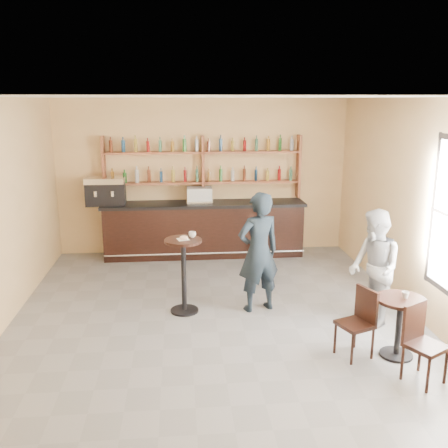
{
  "coord_description": "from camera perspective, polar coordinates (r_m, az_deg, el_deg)",
  "views": [
    {
      "loc": [
        -0.5,
        -6.84,
        3.17
      ],
      "look_at": [
        0.2,
        0.8,
        1.25
      ],
      "focal_mm": 40.0,
      "sensor_mm": 36.0,
      "label": 1
    }
  ],
  "objects": [
    {
      "name": "floor",
      "position": [
        7.55,
        -0.98,
        -10.77
      ],
      "size": [
        7.0,
        7.0,
        0.0
      ],
      "primitive_type": "plane",
      "color": "slate",
      "rests_on": "ground"
    },
    {
      "name": "ceiling",
      "position": [
        6.85,
        -1.09,
        14.3
      ],
      "size": [
        7.0,
        7.0,
        0.0
      ],
      "primitive_type": "plane",
      "rotation": [
        3.14,
        0.0,
        0.0
      ],
      "color": "white",
      "rests_on": "wall_back"
    },
    {
      "name": "wall_back",
      "position": [
        10.47,
        -2.45,
        5.42
      ],
      "size": [
        7.0,
        0.0,
        7.0
      ],
      "primitive_type": "plane",
      "rotation": [
        1.57,
        0.0,
        0.0
      ],
      "color": "#F1C588",
      "rests_on": "floor"
    },
    {
      "name": "wall_front",
      "position": [
        3.72,
        3.01,
        -10.95
      ],
      "size": [
        7.0,
        0.0,
        7.0
      ],
      "primitive_type": "plane",
      "rotation": [
        -1.57,
        0.0,
        0.0
      ],
      "color": "#F1C588",
      "rests_on": "floor"
    },
    {
      "name": "wall_right",
      "position": [
        7.84,
        21.42,
        1.52
      ],
      "size": [
        0.0,
        7.0,
        7.0
      ],
      "primitive_type": "plane",
      "rotation": [
        1.57,
        0.0,
        -1.57
      ],
      "color": "#F1C588",
      "rests_on": "floor"
    },
    {
      "name": "shelf_unit",
      "position": [
        10.31,
        -2.42,
        6.47
      ],
      "size": [
        4.0,
        0.26,
        1.4
      ],
      "primitive_type": null,
      "color": "brown",
      "rests_on": "wall_back"
    },
    {
      "name": "liquor_bottles",
      "position": [
        10.29,
        -2.43,
        7.41
      ],
      "size": [
        3.68,
        0.1,
        1.0
      ],
      "primitive_type": null,
      "color": "#8C5919",
      "rests_on": "shelf_unit"
    },
    {
      "name": "bar_counter",
      "position": [
        10.33,
        -2.3,
        -0.58
      ],
      "size": [
        4.14,
        0.81,
        1.12
      ],
      "primitive_type": null,
      "color": "black",
      "rests_on": "floor"
    },
    {
      "name": "espresso_machine",
      "position": [
        10.25,
        -13.36,
        3.7
      ],
      "size": [
        0.78,
        0.52,
        0.55
      ],
      "primitive_type": null,
      "rotation": [
        0.0,
        0.0,
        0.03
      ],
      "color": "black",
      "rests_on": "bar_counter"
    },
    {
      "name": "pastry_case",
      "position": [
        10.17,
        -2.83,
        3.32
      ],
      "size": [
        0.58,
        0.49,
        0.31
      ],
      "primitive_type": null,
      "rotation": [
        0.0,
        0.0,
        -0.15
      ],
      "color": "silver",
      "rests_on": "bar_counter"
    },
    {
      "name": "pedestal_table",
      "position": [
        7.6,
        -4.61,
        -5.94
      ],
      "size": [
        0.57,
        0.57,
        1.15
      ],
      "primitive_type": null,
      "rotation": [
        0.0,
        0.0,
        -0.01
      ],
      "color": "black",
      "rests_on": "floor"
    },
    {
      "name": "napkin",
      "position": [
        7.43,
        -4.7,
        -1.75
      ],
      "size": [
        0.2,
        0.2,
        0.0
      ],
      "primitive_type": "cube",
      "rotation": [
        0.0,
        0.0,
        0.26
      ],
      "color": "white",
      "rests_on": "pedestal_table"
    },
    {
      "name": "donut",
      "position": [
        7.41,
        -4.63,
        -1.58
      ],
      "size": [
        0.15,
        0.15,
        0.04
      ],
      "primitive_type": "torus",
      "rotation": [
        0.0,
        0.0,
        -0.24
      ],
      "color": "#E08952",
      "rests_on": "napkin"
    },
    {
      "name": "cup_pedestal",
      "position": [
        7.51,
        -3.65,
        -1.21
      ],
      "size": [
        0.12,
        0.12,
        0.09
      ],
      "primitive_type": "imported",
      "rotation": [
        0.0,
        0.0,
        -0.1
      ],
      "color": "white",
      "rests_on": "pedestal_table"
    },
    {
      "name": "man_main",
      "position": [
        7.56,
        3.96,
        -3.24
      ],
      "size": [
        0.78,
        0.63,
        1.85
      ],
      "primitive_type": "imported",
      "rotation": [
        0.0,
        0.0,
        3.45
      ],
      "color": "black",
      "rests_on": "floor"
    },
    {
      "name": "cafe_table",
      "position": [
        6.76,
        19.32,
        -11.09
      ],
      "size": [
        0.82,
        0.82,
        0.78
      ],
      "primitive_type": null,
      "rotation": [
        0.0,
        0.0,
        0.43
      ],
      "color": "black",
      "rests_on": "floor"
    },
    {
      "name": "cup_cafe",
      "position": [
        6.61,
        20.02,
        -7.63
      ],
      "size": [
        0.12,
        0.12,
        0.08
      ],
      "primitive_type": "imported",
      "rotation": [
        0.0,
        0.0,
        0.38
      ],
      "color": "white",
      "rests_on": "cafe_table"
    },
    {
      "name": "chair_west",
      "position": [
        6.58,
        14.72,
        -10.96
      ],
      "size": [
        0.5,
        0.5,
        0.88
      ],
      "primitive_type": null,
      "rotation": [
        0.0,
        0.0,
        -1.2
      ],
      "color": "black",
      "rests_on": "floor"
    },
    {
      "name": "chair_south",
      "position": [
        6.27,
        22.07,
        -12.72
      ],
      "size": [
        0.54,
        0.54,
        0.91
      ],
      "primitive_type": null,
      "rotation": [
        0.0,
        0.0,
        0.51
      ],
      "color": "black",
      "rests_on": "floor"
    },
    {
      "name": "patron_second",
      "position": [
        7.44,
        16.78,
        -4.82
      ],
      "size": [
        0.68,
        0.85,
        1.68
      ],
      "primitive_type": "imported",
      "rotation": [
        0.0,
        0.0,
        -1.52
      ],
      "color": "#A7A8AD",
      "rests_on": "floor"
    }
  ]
}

